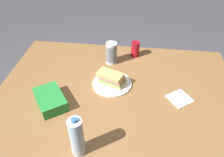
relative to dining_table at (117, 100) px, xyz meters
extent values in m
plane|color=#4C4C51|center=(0.00, 0.00, -0.67)|extent=(8.00, 8.00, 0.00)
cube|color=olive|center=(0.00, 0.00, 0.06)|extent=(1.59, 1.15, 0.04)
cylinder|color=brown|center=(-0.71, -0.50, -0.31)|extent=(0.07, 0.07, 0.71)
cylinder|color=brown|center=(0.71, -0.50, -0.31)|extent=(0.07, 0.07, 0.71)
cylinder|color=white|center=(0.04, -0.07, 0.09)|extent=(0.27, 0.27, 0.01)
cube|color=#DBB26B|center=(0.04, -0.07, 0.10)|extent=(0.19, 0.15, 0.02)
cube|color=#599E3F|center=(0.04, -0.07, 0.12)|extent=(0.18, 0.14, 0.01)
cube|color=#C6727A|center=(0.04, -0.07, 0.13)|extent=(0.18, 0.13, 0.02)
cube|color=yellow|center=(0.04, -0.07, 0.15)|extent=(0.17, 0.13, 0.01)
cube|color=#DBB26B|center=(0.05, -0.07, 0.16)|extent=(0.19, 0.15, 0.02)
cylinder|color=maroon|center=(-0.10, -0.44, 0.14)|extent=(0.07, 0.07, 0.12)
cube|color=#268C38|center=(0.39, 0.15, 0.11)|extent=(0.26, 0.27, 0.07)
cylinder|color=silver|center=(0.14, 0.46, 0.19)|extent=(0.07, 0.07, 0.23)
cylinder|color=blue|center=(0.14, 0.46, 0.32)|extent=(0.03, 0.03, 0.02)
cylinder|color=silver|center=(0.08, -0.33, 0.13)|extent=(0.08, 0.08, 0.09)
cylinder|color=silver|center=(0.08, -0.33, 0.14)|extent=(0.08, 0.08, 0.09)
cylinder|color=silver|center=(0.08, -0.33, 0.16)|extent=(0.08, 0.08, 0.09)
cylinder|color=silver|center=(0.08, -0.33, 0.18)|extent=(0.08, 0.08, 0.09)
cylinder|color=silver|center=(0.08, -0.33, 0.20)|extent=(0.08, 0.08, 0.09)
cube|color=white|center=(-0.40, 0.02, 0.08)|extent=(0.18, 0.18, 0.01)
camera|label=1|loc=(-0.10, 1.07, 1.08)|focal=35.69mm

